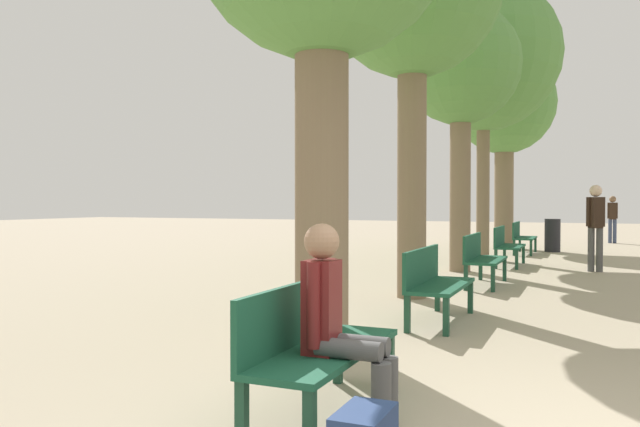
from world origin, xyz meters
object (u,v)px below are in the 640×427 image
object	(u,v)px
bench_row_4	(522,235)
person_seated	(339,319)
tree_row_2	(461,70)
bench_row_0	(313,339)
pedestrian_near	(596,222)
bench_row_2	(481,256)
tree_row_3	(484,56)
tree_row_4	(504,107)
bench_row_1	(433,279)
trash_bin	(552,235)
pedestrian_mid	(613,216)
bench_row_3	(506,243)

from	to	relation	value
bench_row_4	person_seated	xyz separation A→B (m)	(0.23, -13.63, 0.17)
bench_row_4	tree_row_2	xyz separation A→B (m)	(-0.70, -4.82, 3.47)
bench_row_0	pedestrian_near	xyz separation A→B (m)	(1.74, 9.65, 0.49)
bench_row_2	person_seated	world-z (taller)	person_seated
bench_row_4	person_seated	size ratio (longest dim) A/B	1.22
tree_row_3	tree_row_4	distance (m)	4.05
person_seated	bench_row_1	bearing A→B (deg)	93.73
bench_row_2	person_seated	size ratio (longest dim) A/B	1.22
person_seated	trash_bin	distance (m)	14.62
bench_row_4	bench_row_1	bearing A→B (deg)	-90.00
tree_row_3	pedestrian_mid	bearing A→B (deg)	67.99
bench_row_2	bench_row_4	distance (m)	6.75
bench_row_1	tree_row_2	world-z (taller)	tree_row_2
tree_row_3	tree_row_4	size ratio (longest dim) A/B	1.15
bench_row_2	bench_row_4	world-z (taller)	same
tree_row_4	pedestrian_mid	size ratio (longest dim) A/B	3.70
bench_row_1	trash_bin	bearing A→B (deg)	86.32
bench_row_3	person_seated	size ratio (longest dim) A/B	1.22
bench_row_2	bench_row_4	bearing A→B (deg)	90.00
bench_row_0	bench_row_2	world-z (taller)	same
bench_row_0	bench_row_2	distance (m)	6.75
tree_row_2	tree_row_3	xyz separation A→B (m)	(0.00, 2.86, 0.87)
bench_row_3	tree_row_4	world-z (taller)	tree_row_4
tree_row_2	trash_bin	bearing A→B (deg)	76.31
bench_row_3	tree_row_2	world-z (taller)	tree_row_2
person_seated	pedestrian_mid	size ratio (longest dim) A/B	0.79
bench_row_2	tree_row_2	size ratio (longest dim) A/B	0.29
bench_row_2	tree_row_3	xyz separation A→B (m)	(-0.70, 4.78, 4.34)
bench_row_0	bench_row_4	size ratio (longest dim) A/B	1.00
bench_row_2	bench_row_3	xyz separation A→B (m)	(0.00, 3.37, 0.00)
bench_row_1	bench_row_3	distance (m)	6.75
tree_row_2	bench_row_2	bearing A→B (deg)	-69.98
bench_row_0	bench_row_3	size ratio (longest dim) A/B	1.00
bench_row_0	tree_row_2	xyz separation A→B (m)	(-0.70, 8.67, 3.47)
tree_row_3	person_seated	size ratio (longest dim) A/B	5.37
person_seated	pedestrian_near	xyz separation A→B (m)	(1.51, 9.78, 0.31)
bench_row_1	bench_row_2	bearing A→B (deg)	90.00
pedestrian_near	trash_bin	bearing A→B (deg)	102.01
bench_row_4	bench_row_2	bearing A→B (deg)	-90.00
person_seated	bench_row_3	bearing A→B (deg)	91.28
bench_row_2	tree_row_4	distance (m)	9.56
pedestrian_mid	pedestrian_near	bearing A→B (deg)	-93.64
tree_row_3	pedestrian_near	world-z (taller)	tree_row_3
bench_row_0	bench_row_2	size ratio (longest dim) A/B	1.00
bench_row_2	pedestrian_mid	bearing A→B (deg)	79.23
bench_row_0	bench_row_2	xyz separation A→B (m)	(0.00, 6.75, 0.00)
tree_row_4	pedestrian_near	bearing A→B (deg)	-67.45
bench_row_3	tree_row_3	xyz separation A→B (m)	(-0.70, 1.41, 4.34)
bench_row_3	bench_row_4	distance (m)	3.37
tree_row_3	person_seated	bearing A→B (deg)	-85.45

